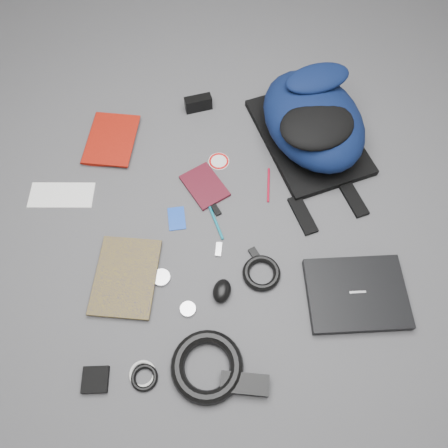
{
  "coord_description": "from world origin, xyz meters",
  "views": [
    {
      "loc": [
        -0.09,
        -0.67,
        1.33
      ],
      "look_at": [
        0.0,
        0.0,
        0.02
      ],
      "focal_mm": 35.0,
      "sensor_mm": 36.0,
      "label": 1
    }
  ],
  "objects": [
    {
      "name": "pen_teal",
      "position": [
        -0.03,
        0.03,
        0.0
      ],
      "size": [
        0.04,
        0.16,
        0.01
      ],
      "primitive_type": "cylinder",
      "rotation": [
        1.57,
        0.0,
        0.22
      ],
      "color": "#0E6B80",
      "rests_on": "ground"
    },
    {
      "name": "comic_book",
      "position": [
        -0.43,
        -0.12,
        0.01
      ],
      "size": [
        0.25,
        0.3,
        0.02
      ],
      "primitive_type": "imported",
      "rotation": [
        0.0,
        0.0,
        -0.22
      ],
      "color": "#9F890B",
      "rests_on": "ground"
    },
    {
      "name": "usb_silver",
      "position": [
        -0.03,
        -0.08,
        0.0
      ],
      "size": [
        0.03,
        0.05,
        0.01
      ],
      "primitive_type": "cube",
      "rotation": [
        0.0,
        0.0,
        -0.23
      ],
      "color": "silver",
      "rests_on": "ground"
    },
    {
      "name": "pen_red",
      "position": [
        0.18,
        0.14,
        0.0
      ],
      "size": [
        0.04,
        0.14,
        0.01
      ],
      "primitive_type": "cylinder",
      "rotation": [
        1.57,
        0.0,
        -0.21
      ],
      "color": "#A70C25",
      "rests_on": "ground"
    },
    {
      "name": "dvd_case",
      "position": [
        -0.05,
        0.17,
        0.01
      ],
      "size": [
        0.18,
        0.2,
        0.01
      ],
      "primitive_type": "cube",
      "rotation": [
        0.0,
        0.0,
        0.43
      ],
      "color": "#3A0B13",
      "rests_on": "ground"
    },
    {
      "name": "backpack",
      "position": [
        0.37,
        0.33,
        0.11
      ],
      "size": [
        0.46,
        0.58,
        0.22
      ],
      "primitive_type": null,
      "rotation": [
        0.0,
        0.0,
        0.21
      ],
      "color": "black",
      "rests_on": "ground"
    },
    {
      "name": "cable_coil",
      "position": [
        0.09,
        -0.19,
        0.01
      ],
      "size": [
        0.15,
        0.15,
        0.02
      ],
      "primitive_type": "torus",
      "rotation": [
        0.0,
        0.0,
        -0.25
      ],
      "color": "black",
      "rests_on": "ground"
    },
    {
      "name": "pouch",
      "position": [
        -0.43,
        -0.44,
        0.01
      ],
      "size": [
        0.08,
        0.08,
        0.02
      ],
      "primitive_type": "cube",
      "rotation": [
        0.0,
        0.0,
        -0.11
      ],
      "color": "black",
      "rests_on": "ground"
    },
    {
      "name": "key_fob",
      "position": [
        0.08,
        -0.11,
        0.01
      ],
      "size": [
        0.04,
        0.05,
        0.01
      ],
      "primitive_type": "cube",
      "rotation": [
        0.0,
        0.0,
        0.38
      ],
      "color": "black",
      "rests_on": "ground"
    },
    {
      "name": "laptop",
      "position": [
        0.38,
        -0.3,
        0.02
      ],
      "size": [
        0.33,
        0.26,
        0.03
      ],
      "primitive_type": "cube",
      "rotation": [
        0.0,
        0.0,
        -0.09
      ],
      "color": "black",
      "rests_on": "ground"
    },
    {
      "name": "textbook_red",
      "position": [
        -0.46,
        0.44,
        0.01
      ],
      "size": [
        0.23,
        0.28,
        0.03
      ],
      "primitive_type": "imported",
      "rotation": [
        0.0,
        0.0,
        -0.25
      ],
      "color": "maroon",
      "rests_on": "ground"
    },
    {
      "name": "sticker_disc",
      "position": [
        0.02,
        0.27,
        0.0
      ],
      "size": [
        0.1,
        0.1,
        0.0
      ],
      "primitive_type": "cylinder",
      "rotation": [
        0.0,
        0.0,
        -0.42
      ],
      "color": "white",
      "rests_on": "ground"
    },
    {
      "name": "power_cord_coil",
      "position": [
        -0.11,
        -0.45,
        0.02
      ],
      "size": [
        0.27,
        0.27,
        0.04
      ],
      "primitive_type": "torus",
      "rotation": [
        0.0,
        0.0,
        -0.34
      ],
      "color": "black",
      "rests_on": "ground"
    },
    {
      "name": "headphone_right",
      "position": [
        -0.15,
        -0.27,
        0.01
      ],
      "size": [
        0.06,
        0.06,
        0.01
      ],
      "primitive_type": "cylinder",
      "rotation": [
        0.0,
        0.0,
        0.41
      ],
      "color": "silver",
      "rests_on": "ground"
    },
    {
      "name": "white_cable_coil",
      "position": [
        -0.3,
        -0.44,
        0.01
      ],
      "size": [
        0.09,
        0.09,
        0.01
      ],
      "primitive_type": "torus",
      "rotation": [
        0.0,
        0.0,
        -0.22
      ],
      "color": "silver",
      "rests_on": "ground"
    },
    {
      "name": "compact_camera",
      "position": [
        -0.03,
        0.54,
        0.03
      ],
      "size": [
        0.11,
        0.05,
        0.06
      ],
      "primitive_type": "cube",
      "rotation": [
        0.0,
        0.0,
        0.13
      ],
      "color": "black",
      "rests_on": "ground"
    },
    {
      "name": "power_brick",
      "position": [
        -0.01,
        -0.51,
        0.02
      ],
      "size": [
        0.15,
        0.09,
        0.03
      ],
      "primitive_type": "cube",
      "rotation": [
        0.0,
        0.0,
        -0.23
      ],
      "color": "black",
      "rests_on": "ground"
    },
    {
      "name": "id_badge",
      "position": [
        -0.16,
        0.05,
        0.0
      ],
      "size": [
        0.06,
        0.09,
        0.0
      ],
      "primitive_type": "cube",
      "rotation": [
        0.0,
        0.0,
        -0.0
      ],
      "color": "blue",
      "rests_on": "ground"
    },
    {
      "name": "usb_black",
      "position": [
        -0.02,
        0.07,
        0.01
      ],
      "size": [
        0.04,
        0.06,
        0.01
      ],
      "primitive_type": "cube",
      "rotation": [
        0.0,
        0.0,
        0.38
      ],
      "color": "black",
      "rests_on": "ground"
    },
    {
      "name": "earbud_coil",
      "position": [
        -0.3,
        -0.46,
        0.01
      ],
      "size": [
        0.09,
        0.09,
        0.01
      ],
      "primitive_type": "torus",
      "rotation": [
        0.0,
        0.0,
        -0.1
      ],
      "color": "black",
      "rests_on": "ground"
    },
    {
      "name": "headphone_left",
      "position": [
        -0.22,
        -0.16,
        0.01
      ],
      "size": [
        0.07,
        0.07,
        0.01
      ],
      "primitive_type": "cylinder",
      "rotation": [
        0.0,
        0.0,
        0.15
      ],
      "color": "#BCBCBF",
      "rests_on": "ground"
    },
    {
      "name": "ground",
      "position": [
        0.0,
        0.0,
        0.0
      ],
      "size": [
        4.0,
        4.0,
        0.0
      ],
      "primitive_type": "plane",
      "color": "#4F4F51",
      "rests_on": "ground"
    },
    {
      "name": "envelope",
      "position": [
        -0.55,
        0.2,
        0.0
      ],
      "size": [
        0.24,
        0.13,
        0.0
      ],
      "primitive_type": "cube",
      "rotation": [
        0.0,
        0.0,
        -0.14
      ],
      "color": "white",
      "rests_on": "ground"
    },
    {
      "name": "mouse",
      "position": [
        -0.04,
        -0.23,
        0.02
      ],
      "size": [
        0.08,
        0.09,
        0.04
      ],
      "primitive_type": "ellipsoid",
      "rotation": [
        0.0,
        0.0,
        -0.39
      ],
      "color": "black",
      "rests_on": "ground"
    }
  ]
}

